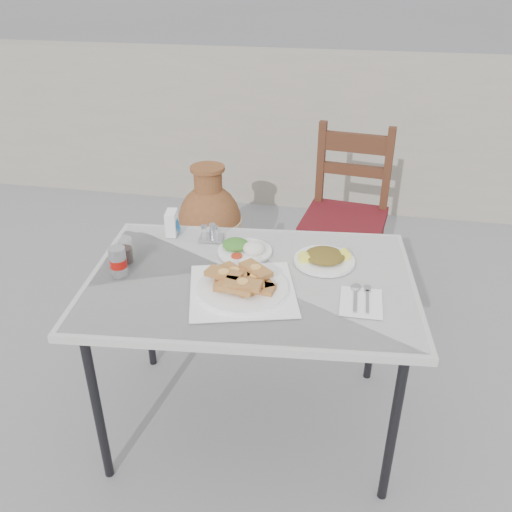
% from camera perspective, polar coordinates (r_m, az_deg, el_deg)
% --- Properties ---
extents(ground, '(80.00, 80.00, 0.00)m').
position_cam_1_polar(ground, '(2.50, 3.55, -17.80)').
color(ground, slate).
rests_on(ground, ground).
extents(cafe_table, '(1.32, 0.96, 0.75)m').
position_cam_1_polar(cafe_table, '(2.09, -0.54, -3.43)').
color(cafe_table, black).
rests_on(cafe_table, ground).
extents(pide_plate, '(0.47, 0.47, 0.08)m').
position_cam_1_polar(pide_plate, '(1.96, -1.46, -2.81)').
color(pide_plate, white).
rests_on(pide_plate, cafe_table).
extents(salad_rice_plate, '(0.22, 0.22, 0.06)m').
position_cam_1_polar(salad_rice_plate, '(2.22, -1.25, 0.82)').
color(salad_rice_plate, white).
rests_on(salad_rice_plate, cafe_table).
extents(salad_chopped_plate, '(0.24, 0.24, 0.05)m').
position_cam_1_polar(salad_chopped_plate, '(2.16, 7.23, -0.18)').
color(salad_chopped_plate, white).
rests_on(salad_chopped_plate, cafe_table).
extents(soda_can, '(0.06, 0.06, 0.12)m').
position_cam_1_polar(soda_can, '(2.11, -14.31, -0.58)').
color(soda_can, silver).
rests_on(soda_can, cafe_table).
extents(cola_glass, '(0.07, 0.07, 0.10)m').
position_cam_1_polar(cola_glass, '(2.20, -13.71, 0.44)').
color(cola_glass, white).
rests_on(cola_glass, cafe_table).
extents(napkin_holder, '(0.06, 0.09, 0.11)m').
position_cam_1_polar(napkin_holder, '(2.38, -8.86, 3.47)').
color(napkin_holder, white).
rests_on(napkin_holder, cafe_table).
extents(condiment_caddy, '(0.11, 0.09, 0.07)m').
position_cam_1_polar(condiment_caddy, '(2.33, -4.75, 2.30)').
color(condiment_caddy, '#B5B5BC').
rests_on(condiment_caddy, cafe_table).
extents(cutlery_napkin, '(0.15, 0.20, 0.01)m').
position_cam_1_polar(cutlery_napkin, '(1.96, 10.94, -4.50)').
color(cutlery_napkin, white).
rests_on(cutlery_napkin, cafe_table).
extents(chair, '(0.50, 0.50, 1.01)m').
position_cam_1_polar(chair, '(3.14, 9.42, 4.25)').
color(chair, '#371B0F').
rests_on(chair, ground).
extents(terracotta_urn, '(0.41, 0.41, 0.71)m').
position_cam_1_polar(terracotta_urn, '(3.45, -4.87, 3.41)').
color(terracotta_urn, brown).
rests_on(terracotta_urn, ground).
extents(back_wall, '(6.00, 0.25, 1.20)m').
position_cam_1_polar(back_wall, '(4.38, 8.55, 12.65)').
color(back_wall, gray).
rests_on(back_wall, ground).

